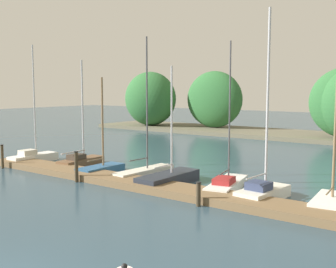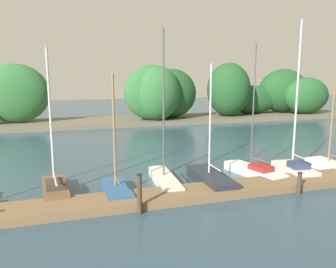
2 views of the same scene
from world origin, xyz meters
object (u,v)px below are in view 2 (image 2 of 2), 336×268
sailboat_3 (164,177)px  sailboat_6 (294,167)px  sailboat_7 (329,164)px  mooring_piling_2 (299,183)px  sailboat_1 (55,186)px  sailboat_2 (116,188)px  mooring_piling_1 (139,194)px  sailboat_5 (253,170)px  sailboat_4 (210,178)px

sailboat_3 → sailboat_6: sailboat_6 is taller
sailboat_6 → sailboat_7: size_ratio=1.57×
mooring_piling_2 → sailboat_6: bearing=56.1°
sailboat_1 → sailboat_2: (2.66, -0.87, -0.07)m
sailboat_6 → mooring_piling_1: (-9.20, -2.55, 0.34)m
sailboat_6 → mooring_piling_2: bearing=152.0°
sailboat_1 → sailboat_7: bearing=-95.9°
sailboat_6 → mooring_piling_1: 9.55m
sailboat_3 → sailboat_5: (5.08, -0.04, -0.04)m
sailboat_4 → mooring_piling_1: bearing=122.7°
sailboat_2 → sailboat_3: sailboat_3 is taller
sailboat_1 → sailboat_4: sailboat_1 is taller
sailboat_6 → mooring_piling_1: sailboat_6 is taller
sailboat_2 → sailboat_5: 7.67m
sailboat_1 → mooring_piling_1: (3.22, -3.27, 0.42)m
sailboat_1 → sailboat_7: 15.19m
sailboat_4 → mooring_piling_1: 4.89m
sailboat_3 → sailboat_6: size_ratio=0.92×
sailboat_1 → sailboat_6: sailboat_6 is taller
sailboat_1 → sailboat_3: 5.21m
sailboat_4 → mooring_piling_2: (3.30, -2.56, 0.18)m
mooring_piling_1 → sailboat_1: bearing=134.5°
sailboat_1 → sailboat_6: (12.42, -0.72, 0.07)m
sailboat_4 → sailboat_7: bearing=-85.7°
sailboat_2 → mooring_piling_2: bearing=-106.8°
sailboat_2 → sailboat_6: sailboat_6 is taller
sailboat_1 → mooring_piling_1: size_ratio=4.07×
sailboat_2 → sailboat_6: bearing=-89.0°
sailboat_1 → sailboat_4: size_ratio=1.10×
sailboat_1 → mooring_piling_2: 11.18m
sailboat_5 → sailboat_7: (4.91, -0.29, -0.00)m
mooring_piling_2 → sailboat_3: bearing=149.2°
sailboat_5 → mooring_piling_2: sailboat_5 is taller
sailboat_7 → mooring_piling_2: size_ratio=5.15×
sailboat_2 → sailboat_4: 4.73m
sailboat_3 → mooring_piling_2: sailboat_3 is taller
sailboat_7 → sailboat_5: bearing=81.4°
sailboat_4 → sailboat_2: bearing=93.0°
sailboat_2 → mooring_piling_1: 2.51m
sailboat_3 → mooring_piling_1: (-1.99, -3.23, 0.47)m
sailboat_3 → sailboat_2: bearing=112.0°
sailboat_7 → mooring_piling_1: sailboat_7 is taller
sailboat_4 → sailboat_7: (7.81, 0.38, -0.02)m
sailboat_4 → sailboat_5: 2.98m
sailboat_1 → mooring_piling_2: (10.68, -3.31, 0.12)m
sailboat_6 → sailboat_5: bearing=79.1°
sailboat_4 → sailboat_5: sailboat_5 is taller
sailboat_1 → sailboat_5: (10.28, -0.08, -0.09)m
sailboat_7 → sailboat_3: bearing=82.8°
sailboat_1 → sailboat_7: sailboat_1 is taller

